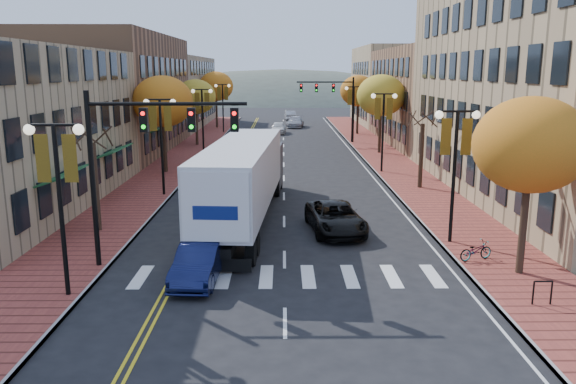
{
  "coord_description": "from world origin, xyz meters",
  "views": [
    {
      "loc": [
        -0.05,
        -18.28,
        7.74
      ],
      "look_at": [
        0.18,
        7.15,
        2.2
      ],
      "focal_mm": 35.0,
      "sensor_mm": 36.0,
      "label": 1
    }
  ],
  "objects_px": {
    "black_suv": "(335,218)",
    "semi_truck": "(246,174)",
    "navy_sedan": "(199,262)",
    "bicycle": "(476,250)"
  },
  "relations": [
    {
      "from": "navy_sedan",
      "to": "black_suv",
      "type": "height_order",
      "value": "black_suv"
    },
    {
      "from": "black_suv",
      "to": "bicycle",
      "type": "xyz_separation_m",
      "value": [
        5.31,
        -4.62,
        -0.17
      ]
    },
    {
      "from": "navy_sedan",
      "to": "black_suv",
      "type": "relative_size",
      "value": 0.83
    },
    {
      "from": "semi_truck",
      "to": "bicycle",
      "type": "distance_m",
      "value": 12.06
    },
    {
      "from": "semi_truck",
      "to": "navy_sedan",
      "type": "relative_size",
      "value": 4.01
    },
    {
      "from": "semi_truck",
      "to": "bicycle",
      "type": "height_order",
      "value": "semi_truck"
    },
    {
      "from": "navy_sedan",
      "to": "bicycle",
      "type": "xyz_separation_m",
      "value": [
        11.01,
        1.77,
        -0.15
      ]
    },
    {
      "from": "semi_truck",
      "to": "navy_sedan",
      "type": "distance_m",
      "value": 8.81
    },
    {
      "from": "semi_truck",
      "to": "bicycle",
      "type": "bearing_deg",
      "value": -30.64
    },
    {
      "from": "black_suv",
      "to": "semi_truck",
      "type": "bearing_deg",
      "value": 147.72
    }
  ]
}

